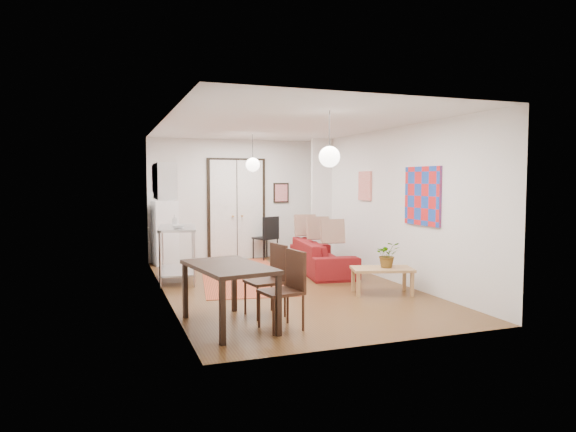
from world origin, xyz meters
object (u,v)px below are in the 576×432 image
object	(u,v)px
dining_table	(229,272)
kitchen_counter	(177,245)
coffee_table	(382,271)
black_side_chair	(264,233)
dining_chair_near	(263,273)
sofa	(322,256)
fridge	(165,233)
dining_chair_far	(278,283)

from	to	relation	value
dining_table	kitchen_counter	bearing A→B (deg)	93.90
coffee_table	black_side_chair	world-z (taller)	black_side_chair
coffee_table	dining_chair_near	world-z (taller)	dining_chair_near
sofa	fridge	distance (m)	3.67
dining_table	black_side_chair	xyz separation A→B (m)	(2.15, 5.45, -0.11)
dining_chair_near	sofa	bearing A→B (deg)	132.76
kitchen_counter	fridge	world-z (taller)	fridge
fridge	black_side_chair	xyz separation A→B (m)	(2.38, 0.10, -0.11)
black_side_chair	dining_table	bearing A→B (deg)	48.03
dining_chair_far	black_side_chair	world-z (taller)	black_side_chair
coffee_table	dining_chair_far	distance (m)	2.60
coffee_table	dining_chair_far	bearing A→B (deg)	-151.03
coffee_table	black_side_chair	size ratio (longest dim) A/B	1.07
sofa	dining_table	bearing A→B (deg)	147.67
black_side_chair	coffee_table	bearing A→B (deg)	78.73
sofa	fridge	size ratio (longest dim) A/B	1.58
coffee_table	kitchen_counter	distance (m)	3.87
sofa	kitchen_counter	size ratio (longest dim) A/B	1.60
dining_table	dining_chair_far	world-z (taller)	dining_chair_far
fridge	kitchen_counter	bearing A→B (deg)	-97.78
sofa	kitchen_counter	bearing A→B (deg)	96.07
sofa	fridge	xyz separation A→B (m)	(-2.96, 2.13, 0.39)
sofa	dining_chair_far	size ratio (longest dim) A/B	2.27
kitchen_counter	fridge	distance (m)	2.03
dining_table	black_side_chair	world-z (taller)	black_side_chair
black_side_chair	dining_chair_far	bearing A→B (deg)	54.35
kitchen_counter	black_side_chair	size ratio (longest dim) A/B	1.37
fridge	black_side_chair	bearing A→B (deg)	-5.54
coffee_table	black_side_chair	xyz separation A→B (m)	(-0.72, 4.44, 0.23)
coffee_table	fridge	xyz separation A→B (m)	(-3.10, 4.34, 0.34)
fridge	dining_chair_far	size ratio (longest dim) A/B	1.44
sofa	dining_chair_far	world-z (taller)	dining_chair_far
black_side_chair	sofa	bearing A→B (deg)	84.21
dining_table	dining_chair_near	world-z (taller)	dining_chair_near
dining_table	dining_chair_far	bearing A→B (deg)	-22.41
kitchen_counter	dining_table	xyz separation A→B (m)	(0.23, -3.32, 0.03)
fridge	dining_table	size ratio (longest dim) A/B	0.91
kitchen_counter	dining_chair_near	distance (m)	2.98
kitchen_counter	fridge	bearing A→B (deg)	98.22
coffee_table	dining_table	distance (m)	3.06
dining_chair_far	kitchen_counter	bearing A→B (deg)	-176.57
kitchen_counter	dining_table	world-z (taller)	kitchen_counter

